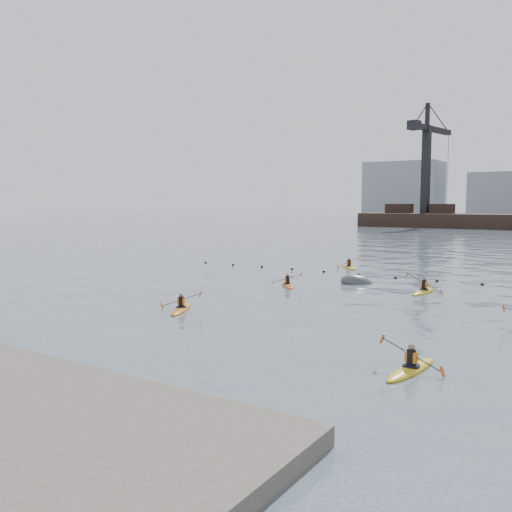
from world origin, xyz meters
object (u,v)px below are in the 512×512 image
object	(u,v)px
kayaker_0	(181,308)
kayaker_5	(349,267)
kayaker_3	(424,291)
kayaker_2	(287,285)
kayaker_1	(411,368)
mooring_buoy	(357,283)

from	to	relation	value
kayaker_0	kayaker_5	distance (m)	21.73
kayaker_0	kayaker_3	distance (m)	15.40
kayaker_0	kayaker_2	distance (m)	10.17
kayaker_2	kayaker_5	size ratio (longest dim) A/B	1.00
kayaker_1	kayaker_3	xyz separation A→B (m)	(-4.19, 16.13, 0.00)
mooring_buoy	kayaker_3	bearing A→B (deg)	-15.37
kayaker_0	mooring_buoy	xyz separation A→B (m)	(3.93, 13.91, -0.10)
kayaker_2	kayaker_5	bearing A→B (deg)	53.56
kayaker_1	mooring_buoy	distance (m)	19.77
kayaker_2	mooring_buoy	bearing A→B (deg)	8.32
kayaker_1	kayaker_2	bearing A→B (deg)	139.82
kayaker_1	kayaker_0	bearing A→B (deg)	171.99
kayaker_0	kayaker_1	distance (m)	13.61
kayaker_2	mooring_buoy	distance (m)	5.08
mooring_buoy	kayaker_5	bearing A→B (deg)	117.17
kayaker_0	mooring_buoy	world-z (taller)	kayaker_0
kayaker_1	kayaker_2	size ratio (longest dim) A/B	1.25
kayaker_3	mooring_buoy	xyz separation A→B (m)	(-5.00, 1.38, -0.11)
kayaker_1	kayaker_3	size ratio (longest dim) A/B	0.97
kayaker_5	kayaker_2	bearing A→B (deg)	-130.29
kayaker_1	kayaker_5	bearing A→B (deg)	124.84
kayaker_2	kayaker_3	bearing A→B (deg)	-23.60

